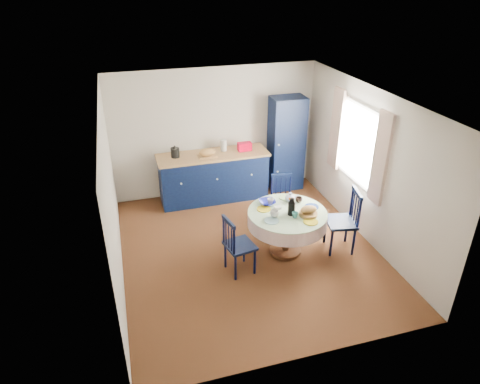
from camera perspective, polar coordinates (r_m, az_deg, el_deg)
The scene contains 17 objects.
floor at distance 7.03m, azimuth 1.19°, elevation -7.75°, with size 4.50×4.50×0.00m, color black.
ceiling at distance 5.94m, azimuth 1.43°, elevation 12.29°, with size 4.50×4.50×0.00m, color white.
wall_back at distance 8.39m, azimuth -3.35°, elevation 7.96°, with size 4.00×0.02×2.50m, color beige.
wall_left at distance 6.15m, azimuth -16.77°, elevation -0.96°, with size 0.02×4.50×2.50m, color beige.
wall_right at distance 7.20m, azimuth 16.70°, elevation 3.33°, with size 0.02×4.50×2.50m, color beige.
window at distance 7.30m, azimuth 15.47°, elevation 6.20°, with size 0.10×1.74×1.45m.
kitchen_counter at distance 8.34m, azimuth -3.57°, elevation 2.15°, with size 2.13×0.67×1.19m.
pantry_cabinet at distance 8.67m, azimuth 6.18°, elevation 6.41°, with size 0.67×0.49×1.90m.
dining_table at distance 6.70m, azimuth 6.36°, elevation -3.55°, with size 1.23×1.23×1.02m.
chair_left at distance 6.32m, azimuth -0.34°, elevation -7.06°, with size 0.47×0.49×0.94m.
chair_far at distance 7.57m, azimuth 5.59°, elevation -1.04°, with size 0.47×0.46×0.90m.
chair_right at distance 6.98m, azimuth 13.69°, elevation -3.69°, with size 0.54×0.55×1.05m.
mug_a at distance 6.47m, azimuth 4.60°, elevation -2.90°, with size 0.13×0.13×0.11m, color silver.
mug_b at distance 6.48m, azimuth 7.34°, elevation -3.07°, with size 0.10×0.10×0.09m, color #2F726F.
mug_c at distance 6.91m, azimuth 7.85°, elevation -1.03°, with size 0.11×0.11×0.09m, color black.
mug_d at distance 6.81m, azimuth 4.08°, elevation -1.27°, with size 0.10×0.10×0.09m, color silver.
cobalt_bowl at distance 6.81m, azimuth 3.66°, elevation -1.37°, with size 0.26×0.26×0.06m, color navy.
Camera 1 is at (-1.74, -5.45, 4.08)m, focal length 32.00 mm.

